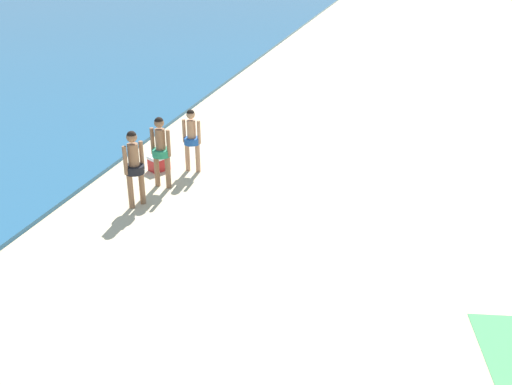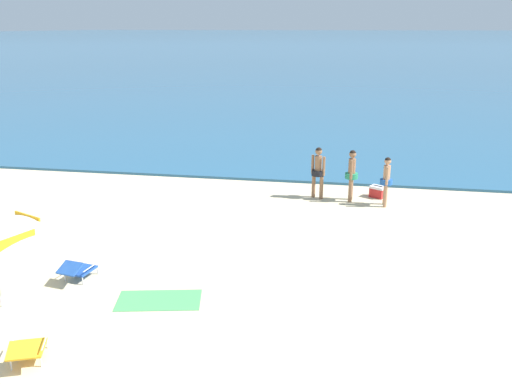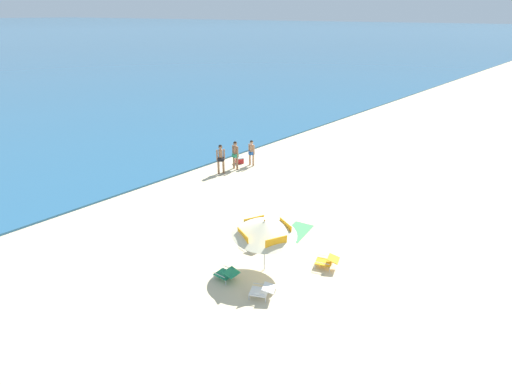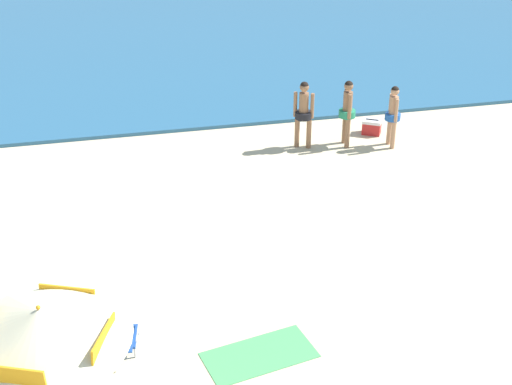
{
  "view_description": "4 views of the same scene",
  "coord_description": "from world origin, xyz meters",
  "px_view_note": "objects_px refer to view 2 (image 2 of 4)",
  "views": [
    {
      "loc": [
        -9.02,
        6.14,
        6.02
      ],
      "look_at": [
        0.67,
        9.05,
        1.33
      ],
      "focal_mm": 42.23,
      "sensor_mm": 36.0,
      "label": 1
    },
    {
      "loc": [
        2.85,
        -5.06,
        5.67
      ],
      "look_at": [
        0.43,
        8.83,
        1.18
      ],
      "focal_mm": 36.72,
      "sensor_mm": 36.0,
      "label": 2
    },
    {
      "loc": [
        -14.35,
        -4.81,
        8.9
      ],
      "look_at": [
        -0.76,
        7.07,
        1.1
      ],
      "focal_mm": 29.35,
      "sensor_mm": 36.0,
      "label": 3
    },
    {
      "loc": [
        -3.09,
        -4.66,
        8.01
      ],
      "look_at": [
        -0.35,
        7.44,
        1.43
      ],
      "focal_mm": 52.06,
      "sensor_mm": 36.0,
      "label": 4
    }
  ],
  "objects_px": {
    "person_standing_beside": "(318,169)",
    "beach_towel": "(159,300)",
    "lounge_chair_spare_folded": "(77,269)",
    "cooler_box": "(378,192)",
    "lounge_chair_under_umbrella": "(27,349)",
    "person_wading_in": "(352,172)",
    "person_standing_near_shore": "(386,178)"
  },
  "relations": [
    {
      "from": "person_standing_beside",
      "to": "beach_towel",
      "type": "distance_m",
      "value": 8.34
    },
    {
      "from": "lounge_chair_spare_folded",
      "to": "beach_towel",
      "type": "relative_size",
      "value": 0.53
    },
    {
      "from": "lounge_chair_spare_folded",
      "to": "cooler_box",
      "type": "distance_m",
      "value": 10.44
    },
    {
      "from": "lounge_chair_under_umbrella",
      "to": "cooler_box",
      "type": "height_order",
      "value": "lounge_chair_under_umbrella"
    },
    {
      "from": "person_wading_in",
      "to": "person_standing_beside",
      "type": "bearing_deg",
      "value": 174.05
    },
    {
      "from": "person_standing_near_shore",
      "to": "person_standing_beside",
      "type": "height_order",
      "value": "person_standing_beside"
    },
    {
      "from": "beach_towel",
      "to": "lounge_chair_spare_folded",
      "type": "bearing_deg",
      "value": 164.9
    },
    {
      "from": "lounge_chair_under_umbrella",
      "to": "cooler_box",
      "type": "relative_size",
      "value": 1.64
    },
    {
      "from": "lounge_chair_under_umbrella",
      "to": "person_standing_near_shore",
      "type": "height_order",
      "value": "person_standing_near_shore"
    },
    {
      "from": "person_standing_beside",
      "to": "cooler_box",
      "type": "bearing_deg",
      "value": 11.69
    },
    {
      "from": "lounge_chair_spare_folded",
      "to": "person_standing_beside",
      "type": "distance_m",
      "value": 8.83
    },
    {
      "from": "person_wading_in",
      "to": "lounge_chair_under_umbrella",
      "type": "bearing_deg",
      "value": -118.84
    },
    {
      "from": "beach_towel",
      "to": "lounge_chair_under_umbrella",
      "type": "bearing_deg",
      "value": -121.09
    },
    {
      "from": "person_standing_beside",
      "to": "lounge_chair_under_umbrella",
      "type": "bearing_deg",
      "value": -113.46
    },
    {
      "from": "person_standing_near_shore",
      "to": "cooler_box",
      "type": "bearing_deg",
      "value": 102.57
    },
    {
      "from": "lounge_chair_under_umbrella",
      "to": "person_wading_in",
      "type": "relative_size",
      "value": 0.56
    },
    {
      "from": "person_standing_near_shore",
      "to": "person_wading_in",
      "type": "bearing_deg",
      "value": 163.87
    },
    {
      "from": "person_standing_beside",
      "to": "person_wading_in",
      "type": "relative_size",
      "value": 1.01
    },
    {
      "from": "lounge_chair_under_umbrella",
      "to": "cooler_box",
      "type": "distance_m",
      "value": 12.49
    },
    {
      "from": "lounge_chair_under_umbrella",
      "to": "person_standing_beside",
      "type": "distance_m",
      "value": 11.19
    },
    {
      "from": "lounge_chair_spare_folded",
      "to": "person_standing_beside",
      "type": "relative_size",
      "value": 0.53
    },
    {
      "from": "lounge_chair_spare_folded",
      "to": "beach_towel",
      "type": "distance_m",
      "value": 2.29
    },
    {
      "from": "lounge_chair_spare_folded",
      "to": "person_wading_in",
      "type": "relative_size",
      "value": 0.54
    },
    {
      "from": "cooler_box",
      "to": "person_wading_in",
      "type": "bearing_deg",
      "value": -149.64
    },
    {
      "from": "lounge_chair_under_umbrella",
      "to": "person_wading_in",
      "type": "xyz_separation_m",
      "value": [
        5.57,
        10.12,
        0.74
      ]
    },
    {
      "from": "beach_towel",
      "to": "person_standing_near_shore",
      "type": "bearing_deg",
      "value": 54.59
    },
    {
      "from": "lounge_chair_spare_folded",
      "to": "person_standing_near_shore",
      "type": "relative_size",
      "value": 0.58
    },
    {
      "from": "lounge_chair_spare_folded",
      "to": "person_standing_beside",
      "type": "bearing_deg",
      "value": 54.33
    },
    {
      "from": "person_wading_in",
      "to": "beach_towel",
      "type": "distance_m",
      "value": 8.7
    },
    {
      "from": "beach_towel",
      "to": "person_wading_in",
      "type": "bearing_deg",
      "value": 61.92
    },
    {
      "from": "person_standing_near_shore",
      "to": "cooler_box",
      "type": "height_order",
      "value": "person_standing_near_shore"
    },
    {
      "from": "person_standing_beside",
      "to": "cooler_box",
      "type": "distance_m",
      "value": 2.26
    }
  ]
}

